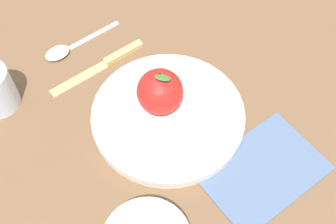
{
  "coord_description": "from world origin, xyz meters",
  "views": [
    {
      "loc": [
        0.36,
        -0.18,
        0.6
      ],
      "look_at": [
        0.03,
        0.01,
        0.02
      ],
      "focal_mm": 44.88,
      "sensor_mm": 36.0,
      "label": 1
    }
  ],
  "objects": [
    {
      "name": "linen_napkin",
      "position": [
        0.19,
        0.09,
        0.0
      ],
      "size": [
        0.15,
        0.2,
        0.0
      ],
      "primitive_type": "cube",
      "rotation": [
        0.0,
        0.0,
        3.26
      ],
      "color": "slate",
      "rests_on": "ground_plane"
    },
    {
      "name": "ground_plane",
      "position": [
        0.0,
        0.0,
        0.0
      ],
      "size": [
        2.4,
        2.4,
        0.0
      ],
      "primitive_type": "plane",
      "color": "brown"
    },
    {
      "name": "knife",
      "position": [
        -0.13,
        -0.03,
        0.0
      ],
      "size": [
        0.04,
        0.19,
        0.01
      ],
      "color": "#D8B766",
      "rests_on": "ground_plane"
    },
    {
      "name": "apple",
      "position": [
        0.01,
        0.01,
        0.06
      ],
      "size": [
        0.08,
        0.08,
        0.09
      ],
      "color": "#B21E19",
      "rests_on": "dinner_plate"
    },
    {
      "name": "dinner_plate",
      "position": [
        0.03,
        0.01,
        0.01
      ],
      "size": [
        0.26,
        0.26,
        0.02
      ],
      "color": "silver",
      "rests_on": "ground_plane"
    },
    {
      "name": "spoon",
      "position": [
        -0.2,
        -0.08,
        0.01
      ],
      "size": [
        0.04,
        0.16,
        0.01
      ],
      "color": "silver",
      "rests_on": "ground_plane"
    }
  ]
}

